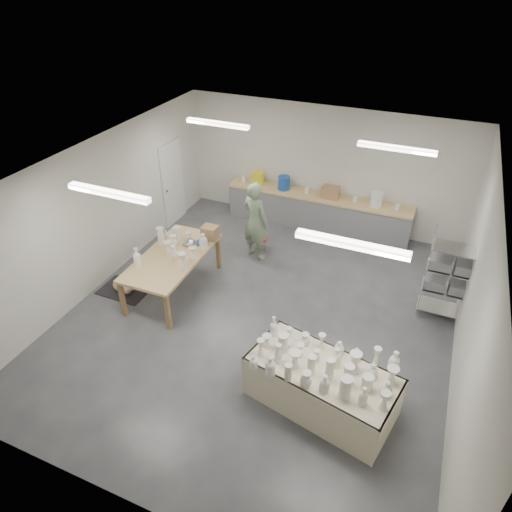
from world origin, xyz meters
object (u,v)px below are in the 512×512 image
at_px(drying_table, 322,384).
at_px(red_stool, 260,239).
at_px(potter, 255,221).
at_px(work_table, 177,253).

bearing_deg(drying_table, red_stool, 136.84).
distance_m(drying_table, potter, 4.31).
bearing_deg(work_table, drying_table, -27.21).
height_order(drying_table, work_table, work_table).
bearing_deg(red_stool, drying_table, -55.43).
bearing_deg(potter, drying_table, 144.37).
relative_size(drying_table, work_table, 1.05).
height_order(drying_table, potter, potter).
bearing_deg(work_table, red_stool, 62.11).
bearing_deg(work_table, potter, 58.57).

